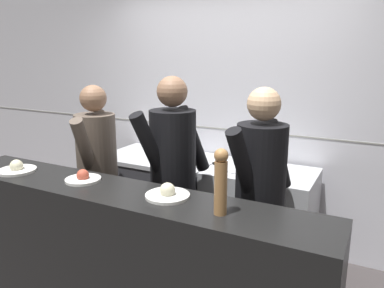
# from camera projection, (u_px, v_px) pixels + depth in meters

# --- Properties ---
(wall_back_tiled) EXTENTS (8.00, 0.06, 2.60)m
(wall_back_tiled) POSITION_uv_depth(u_px,v_px,m) (229.00, 114.00, 3.74)
(wall_back_tiled) COLOR silver
(wall_back_tiled) RESTS_ON ground_plane
(oven_range) EXTENTS (1.12, 0.71, 0.89)m
(oven_range) POSITION_uv_depth(u_px,v_px,m) (162.00, 198.00, 3.85)
(oven_range) COLOR #38383D
(oven_range) RESTS_ON ground_plane
(prep_counter) EXTENTS (0.94, 0.65, 0.89)m
(prep_counter) POSITION_uv_depth(u_px,v_px,m) (259.00, 218.00, 3.38)
(prep_counter) COLOR #B7BABF
(prep_counter) RESTS_ON ground_plane
(pass_counter) EXTENTS (2.76, 0.45, 1.04)m
(pass_counter) POSITION_uv_depth(u_px,v_px,m) (120.00, 264.00, 2.51)
(pass_counter) COLOR black
(pass_counter) RESTS_ON ground_plane
(stock_pot) EXTENTS (0.24, 0.24, 0.19)m
(stock_pot) POSITION_uv_depth(u_px,v_px,m) (171.00, 147.00, 3.70)
(stock_pot) COLOR #2D2D33
(stock_pot) RESTS_ON oven_range
(mixing_bowl_steel) EXTENTS (0.27, 0.27, 0.08)m
(mixing_bowl_steel) POSITION_uv_depth(u_px,v_px,m) (263.00, 167.00, 3.26)
(mixing_bowl_steel) COLOR #B7BABF
(mixing_bowl_steel) RESTS_ON prep_counter
(chefs_knife) EXTENTS (0.29, 0.21, 0.02)m
(chefs_knife) POSITION_uv_depth(u_px,v_px,m) (221.00, 167.00, 3.36)
(chefs_knife) COLOR #B7BABF
(chefs_knife) RESTS_ON prep_counter
(plated_dish_main) EXTENTS (0.27, 0.27, 0.10)m
(plated_dish_main) POSITION_uv_depth(u_px,v_px,m) (17.00, 169.00, 2.75)
(plated_dish_main) COLOR white
(plated_dish_main) RESTS_ON pass_counter
(plated_dish_appetiser) EXTENTS (0.24, 0.24, 0.08)m
(plated_dish_appetiser) POSITION_uv_depth(u_px,v_px,m) (83.00, 178.00, 2.55)
(plated_dish_appetiser) COLOR white
(plated_dish_appetiser) RESTS_ON pass_counter
(plated_dish_dessert) EXTENTS (0.27, 0.27, 0.09)m
(plated_dish_dessert) POSITION_uv_depth(u_px,v_px,m) (167.00, 194.00, 2.26)
(plated_dish_dessert) COLOR white
(plated_dish_dessert) RESTS_ON pass_counter
(pepper_mill) EXTENTS (0.08, 0.08, 0.37)m
(pepper_mill) POSITION_uv_depth(u_px,v_px,m) (221.00, 180.00, 1.98)
(pepper_mill) COLOR #AD7A47
(pepper_mill) RESTS_ON pass_counter
(chef_head_cook) EXTENTS (0.42, 0.71, 1.64)m
(chef_head_cook) POSITION_uv_depth(u_px,v_px,m) (98.00, 171.00, 3.18)
(chef_head_cook) COLOR black
(chef_head_cook) RESTS_ON ground_plane
(chef_sous) EXTENTS (0.45, 0.74, 1.73)m
(chef_sous) POSITION_uv_depth(u_px,v_px,m) (173.00, 176.00, 2.90)
(chef_sous) COLOR black
(chef_sous) RESTS_ON ground_plane
(chef_line) EXTENTS (0.43, 0.73, 1.68)m
(chef_line) POSITION_uv_depth(u_px,v_px,m) (260.00, 196.00, 2.57)
(chef_line) COLOR black
(chef_line) RESTS_ON ground_plane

